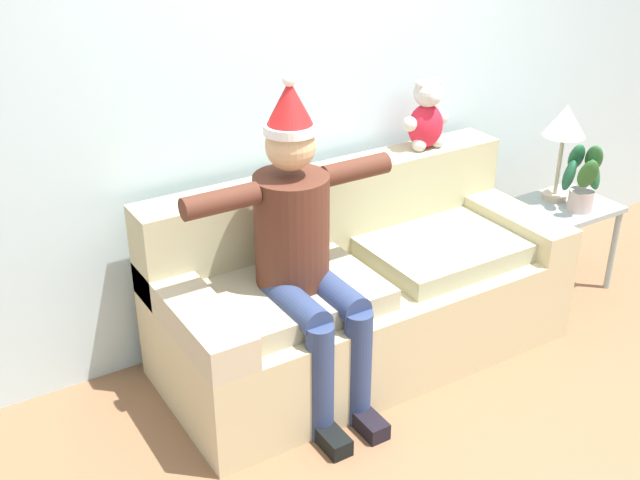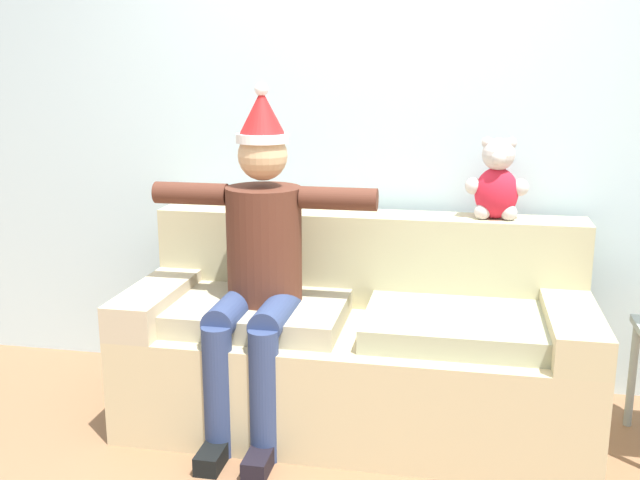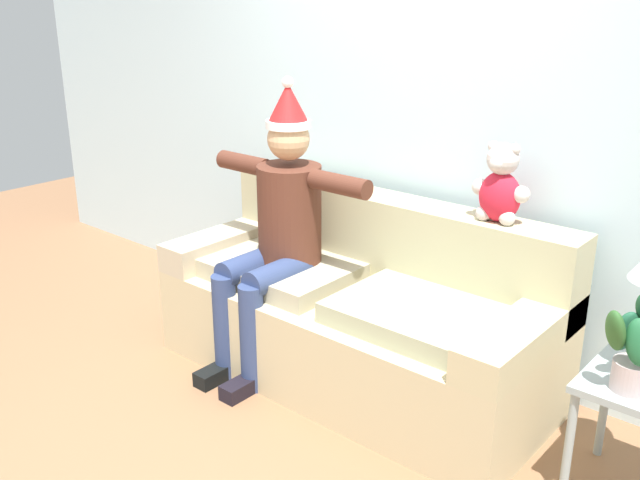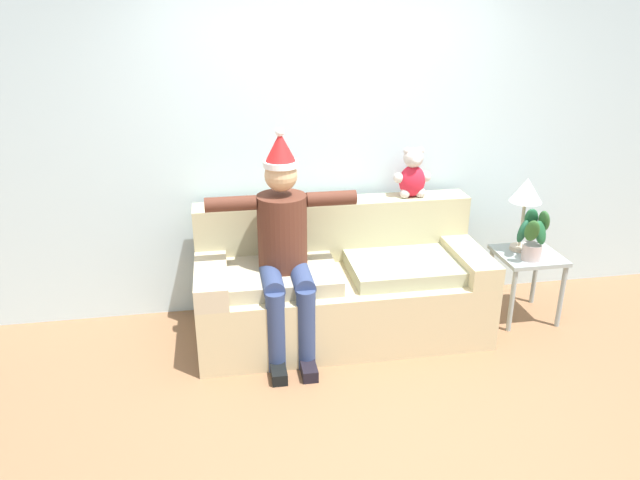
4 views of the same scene
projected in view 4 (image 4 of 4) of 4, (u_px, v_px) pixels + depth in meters
ground_plane at (373, 413)px, 3.62m from camera, size 10.00×10.00×0.00m
back_wall at (328, 137)px, 4.54m from camera, size 7.00×0.10×2.70m
couch at (340, 285)px, 4.43m from camera, size 2.07×0.89×0.92m
person_seated at (284, 242)px, 4.04m from camera, size 1.02×0.77×1.55m
teddy_bear at (413, 175)px, 4.50m from camera, size 0.29×0.17×0.38m
side_table at (527, 265)px, 4.57m from camera, size 0.45×0.45×0.53m
table_lamp at (526, 194)px, 4.45m from camera, size 0.24×0.24×0.57m
potted_plant at (533, 234)px, 4.38m from camera, size 0.26×0.30×0.40m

